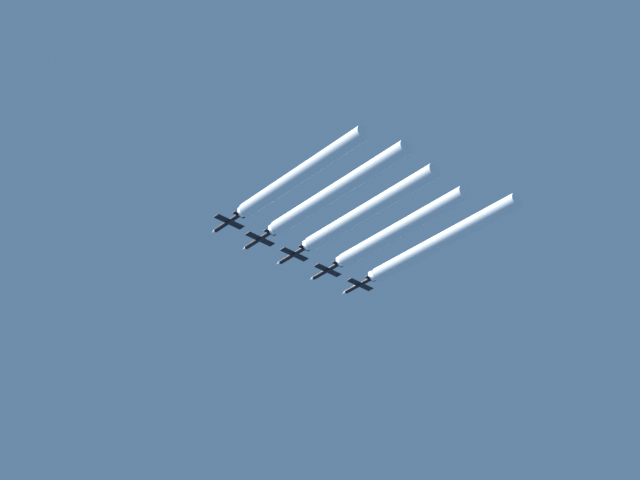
{
  "coord_description": "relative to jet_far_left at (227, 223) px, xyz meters",
  "views": [
    {
      "loc": [
        -153.28,
        -178.78,
        1.38
      ],
      "look_at": [
        -0.11,
        -9.46,
        146.7
      ],
      "focal_mm": 61.67,
      "sensor_mm": 36.0,
      "label": 1
    }
  ],
  "objects": [
    {
      "name": "smoke_trail_inner_left",
      "position": [
        10.3,
        -27.3,
        -0.17
      ],
      "size": [
        3.76,
        45.46,
        3.76
      ],
      "color": "white"
    },
    {
      "name": "smoke_trail_inner_right",
      "position": [
        32.34,
        -26.28,
        -0.55
      ],
      "size": [
        3.76,
        42.15,
        3.76
      ],
      "color": "white"
    },
    {
      "name": "jet_far_right",
      "position": [
        44.25,
        0.57,
        0.02
      ],
      "size": [
        8.12,
        11.83,
        2.84
      ],
      "color": "black"
    },
    {
      "name": "jet_inner_right",
      "position": [
        32.34,
        0.22,
        -0.52
      ],
      "size": [
        8.12,
        11.83,
        2.84
      ],
      "color": "black"
    },
    {
      "name": "smoke_trail_far_left",
      "position": [
        -0.0,
        -26.39,
        -0.03
      ],
      "size": [
        3.76,
        41.94,
        3.76
      ],
      "color": "white"
    },
    {
      "name": "smoke_trail_far_right",
      "position": [
        44.25,
        -29.0,
        -0.01
      ],
      "size": [
        3.76,
        48.3,
        3.76
      ],
      "color": "white"
    },
    {
      "name": "jet_far_left",
      "position": [
        0.0,
        0.0,
        0.0
      ],
      "size": [
        8.12,
        11.83,
        2.84
      ],
      "color": "black"
    },
    {
      "name": "jet_center",
      "position": [
        21.17,
        0.49,
        -0.22
      ],
      "size": [
        8.12,
        11.83,
        2.84
      ],
      "color": "black"
    },
    {
      "name": "jet_inner_left",
      "position": [
        10.3,
        0.84,
        -0.14
      ],
      "size": [
        8.12,
        11.83,
        2.84
      ],
      "color": "black"
    },
    {
      "name": "smoke_trail_center",
      "position": [
        21.17,
        -26.69,
        -0.25
      ],
      "size": [
        3.76,
        43.52,
        3.76
      ],
      "color": "white"
    }
  ]
}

